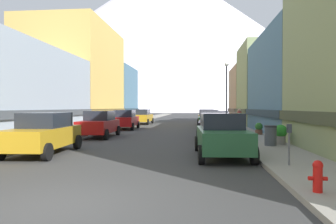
# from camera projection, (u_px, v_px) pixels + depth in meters

# --- Properties ---
(ground_plane) EXTENTS (400.00, 400.00, 0.00)m
(ground_plane) POSITION_uv_depth(u_px,v_px,m) (56.00, 208.00, 6.13)
(ground_plane) COLOR #383838
(sidewalk_left) EXTENTS (2.50, 100.00, 0.15)m
(sidewalk_left) POSITION_uv_depth(u_px,v_px,m) (131.00, 122.00, 41.57)
(sidewalk_left) COLOR gray
(sidewalk_left) RESTS_ON ground
(sidewalk_right) EXTENTS (2.50, 100.00, 0.15)m
(sidewalk_right) POSITION_uv_depth(u_px,v_px,m) (224.00, 122.00, 40.35)
(sidewalk_right) COLOR gray
(sidewalk_right) RESTS_ON ground
(storefront_left_1) EXTENTS (6.90, 13.71, 6.42)m
(storefront_left_1) POSITION_uv_depth(u_px,v_px,m) (15.00, 93.00, 22.89)
(storefront_left_1) COLOR #99A5B2
(storefront_left_1) RESTS_ON ground
(storefront_left_2) EXTENTS (9.17, 13.24, 11.57)m
(storefront_left_2) POSITION_uv_depth(u_px,v_px,m) (74.00, 77.00, 36.56)
(storefront_left_2) COLOR #D8B259
(storefront_left_2) RESTS_ON ground
(storefront_left_3) EXTENTS (9.66, 9.69, 8.35)m
(storefront_left_3) POSITION_uv_depth(u_px,v_px,m) (103.00, 95.00, 48.35)
(storefront_left_3) COLOR slate
(storefront_left_3) RESTS_ON ground
(storefront_right_1) EXTENTS (8.41, 11.86, 7.50)m
(storefront_right_1) POSITION_uv_depth(u_px,v_px,m) (317.00, 86.00, 22.55)
(storefront_right_1) COLOR slate
(storefront_right_1) RESTS_ON ground
(storefront_right_2) EXTENTS (6.32, 8.02, 8.74)m
(storefront_right_2) POSITION_uv_depth(u_px,v_px,m) (269.00, 87.00, 32.94)
(storefront_right_2) COLOR #8C9966
(storefront_right_2) RESTS_ON ground
(storefront_right_3) EXTENTS (8.59, 8.78, 7.44)m
(storefront_right_3) POSITION_uv_depth(u_px,v_px,m) (263.00, 96.00, 41.62)
(storefront_right_3) COLOR tan
(storefront_right_3) RESTS_ON ground
(car_left_0) EXTENTS (2.25, 4.49, 1.78)m
(car_left_0) POSITION_uv_depth(u_px,v_px,m) (44.00, 133.00, 13.19)
(car_left_0) COLOR #B28419
(car_left_0) RESTS_ON ground
(car_left_1) EXTENTS (2.21, 4.47, 1.78)m
(car_left_1) POSITION_uv_depth(u_px,v_px,m) (99.00, 124.00, 20.59)
(car_left_1) COLOR #9E1111
(car_left_1) RESTS_ON ground
(car_left_2) EXTENTS (2.25, 4.48, 1.78)m
(car_left_2) POSITION_uv_depth(u_px,v_px,m) (125.00, 119.00, 28.03)
(car_left_2) COLOR #9E1111
(car_left_2) RESTS_ON ground
(car_left_3) EXTENTS (2.14, 4.43, 1.78)m
(car_left_3) POSITION_uv_depth(u_px,v_px,m) (143.00, 117.00, 36.68)
(car_left_3) COLOR #B28419
(car_left_3) RESTS_ON ground
(car_right_0) EXTENTS (2.24, 4.48, 1.78)m
(car_right_0) POSITION_uv_depth(u_px,v_px,m) (222.00, 135.00, 12.42)
(car_right_0) COLOR #265933
(car_right_0) RESTS_ON ground
(car_right_1) EXTENTS (2.13, 4.43, 1.78)m
(car_right_1) POSITION_uv_depth(u_px,v_px,m) (213.00, 125.00, 19.09)
(car_right_1) COLOR black
(car_right_1) RESTS_ON ground
(car_right_2) EXTENTS (2.07, 4.41, 1.78)m
(car_right_2) POSITION_uv_depth(u_px,v_px,m) (209.00, 120.00, 27.91)
(car_right_2) COLOR #265933
(car_right_2) RESTS_ON ground
(car_right_3) EXTENTS (2.11, 4.42, 1.78)m
(car_right_3) POSITION_uv_depth(u_px,v_px,m) (206.00, 117.00, 35.04)
(car_right_3) COLOR #B28419
(car_right_3) RESTS_ON ground
(fire_hydrant_near) EXTENTS (0.40, 0.22, 0.70)m
(fire_hydrant_near) POSITION_uv_depth(u_px,v_px,m) (318.00, 175.00, 6.69)
(fire_hydrant_near) COLOR red
(fire_hydrant_near) RESTS_ON sidewalk_right
(parking_meter_near) EXTENTS (0.14, 0.10, 1.33)m
(parking_meter_near) POSITION_uv_depth(u_px,v_px,m) (289.00, 138.00, 9.81)
(parking_meter_near) COLOR #595960
(parking_meter_near) RESTS_ON sidewalk_right
(trash_bin_right) EXTENTS (0.59, 0.59, 0.98)m
(trash_bin_right) POSITION_uv_depth(u_px,v_px,m) (271.00, 135.00, 14.85)
(trash_bin_right) COLOR #4C5156
(trash_bin_right) RESTS_ON sidewalk_right
(potted_plant_0) EXTENTS (0.59, 0.59, 0.91)m
(potted_plant_0) POSITION_uv_depth(u_px,v_px,m) (50.00, 127.00, 20.34)
(potted_plant_0) COLOR #4C4C51
(potted_plant_0) RESTS_ON sidewalk_left
(potted_plant_1) EXTENTS (0.64, 0.64, 0.99)m
(potted_plant_1) POSITION_uv_depth(u_px,v_px,m) (281.00, 133.00, 15.42)
(potted_plant_1) COLOR gray
(potted_plant_1) RESTS_ON sidewalk_right
(potted_plant_2) EXTENTS (0.52, 0.52, 0.81)m
(potted_plant_2) POSITION_uv_depth(u_px,v_px,m) (259.00, 128.00, 20.96)
(potted_plant_2) COLOR brown
(potted_plant_2) RESTS_ON sidewalk_right
(pedestrian_0) EXTENTS (0.36, 0.36, 1.75)m
(pedestrian_0) POSITION_uv_depth(u_px,v_px,m) (239.00, 120.00, 25.28)
(pedestrian_0) COLOR maroon
(pedestrian_0) RESTS_ON sidewalk_right
(pedestrian_2) EXTENTS (0.36, 0.36, 1.61)m
(pedestrian_2) POSITION_uv_depth(u_px,v_px,m) (238.00, 120.00, 26.09)
(pedestrian_2) COLOR brown
(pedestrian_2) RESTS_ON sidewalk_right
(streetlamp_right) EXTENTS (0.36, 0.36, 5.86)m
(streetlamp_right) POSITION_uv_depth(u_px,v_px,m) (227.00, 85.00, 27.02)
(streetlamp_right) COLOR black
(streetlamp_right) RESTS_ON sidewalk_right
(mountain_backdrop) EXTENTS (316.91, 316.91, 127.55)m
(mountain_backdrop) POSITION_uv_depth(u_px,v_px,m) (167.00, 37.00, 266.26)
(mountain_backdrop) COLOR silver
(mountain_backdrop) RESTS_ON ground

